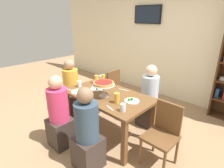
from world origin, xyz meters
TOP-DOWN VIEW (x-y plane):
  - ground_plane at (0.00, 0.00)m, footprint 12.00×12.00m
  - rear_partition at (0.00, 2.20)m, footprint 8.00×0.12m
  - dining_table at (0.00, 0.00)m, footprint 1.43×0.82m
  - television at (-0.73, 2.11)m, footprint 0.73×0.05m
  - diner_near_right at (0.33, -0.70)m, footprint 0.34×0.34m
  - diner_head_west at (-1.03, -0.01)m, footprint 0.34×0.34m
  - diner_far_right at (0.33, 0.72)m, footprint 0.34×0.34m
  - diner_near_left at (-0.33, -0.70)m, footprint 0.34×0.34m
  - chair_far_left at (-0.43, 0.71)m, footprint 0.40×0.40m
  - chair_head_east at (0.98, 0.05)m, footprint 0.40×0.40m
  - deep_dish_pizza_stand at (0.01, -0.09)m, footprint 0.34×0.34m
  - salad_plate_near_diner at (-0.40, -0.26)m, footprint 0.24×0.24m
  - salad_plate_far_diner at (0.43, 0.06)m, footprint 0.22×0.22m
  - salad_plate_spare at (-0.29, 0.03)m, footprint 0.22×0.22m
  - beer_glass_amber_tall at (-0.50, 0.21)m, footprint 0.08×0.08m
  - beer_glass_amber_short at (0.31, -0.13)m, footprint 0.08×0.08m
  - beer_glass_amber_spare at (-0.44, 0.32)m, footprint 0.07×0.07m
  - water_glass_clear_near at (-0.55, 0.35)m, footprint 0.07×0.07m
  - water_glass_clear_far at (0.53, -0.25)m, footprint 0.07×0.07m
  - water_glass_clear_spare at (-0.60, -0.11)m, footprint 0.07×0.07m
  - cutlery_fork_near at (-0.29, 0.31)m, footprint 0.18×0.07m
  - cutlery_knife_near at (0.34, -0.30)m, footprint 0.18×0.07m
  - cutlery_fork_far at (0.07, 0.32)m, footprint 0.18×0.06m
  - cutlery_knife_far at (-0.65, -0.32)m, footprint 0.18×0.04m

SIDE VIEW (x-z plane):
  - ground_plane at x=0.00m, z-range 0.00..0.00m
  - chair_far_left at x=-0.43m, z-range 0.05..0.92m
  - chair_head_east at x=0.98m, z-range 0.05..0.92m
  - diner_near_right at x=0.33m, z-range -0.08..1.07m
  - diner_head_west at x=-1.03m, z-range -0.08..1.07m
  - diner_far_right at x=0.33m, z-range -0.08..1.07m
  - diner_near_left at x=-0.33m, z-range -0.08..1.07m
  - dining_table at x=0.00m, z-range 0.27..1.01m
  - cutlery_fork_near at x=-0.29m, z-range 0.74..0.74m
  - cutlery_knife_near at x=0.34m, z-range 0.74..0.74m
  - cutlery_fork_far at x=0.07m, z-range 0.74..0.74m
  - cutlery_knife_far at x=-0.65m, z-range 0.74..0.74m
  - salad_plate_far_diner at x=0.43m, z-range 0.72..0.78m
  - salad_plate_spare at x=-0.29m, z-range 0.72..0.78m
  - salad_plate_near_diner at x=-0.40m, z-range 0.72..0.80m
  - water_glass_clear_far at x=0.53m, z-range 0.74..0.85m
  - water_glass_clear_spare at x=-0.60m, z-range 0.74..0.85m
  - water_glass_clear_near at x=-0.55m, z-range 0.74..0.85m
  - beer_glass_amber_short at x=0.31m, z-range 0.74..0.89m
  - beer_glass_amber_tall at x=-0.50m, z-range 0.74..0.90m
  - beer_glass_amber_spare at x=-0.44m, z-range 0.74..0.90m
  - deep_dish_pizza_stand at x=0.01m, z-range 0.82..1.06m
  - rear_partition at x=0.00m, z-range 0.00..2.80m
  - television at x=-0.73m, z-range 1.73..2.16m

